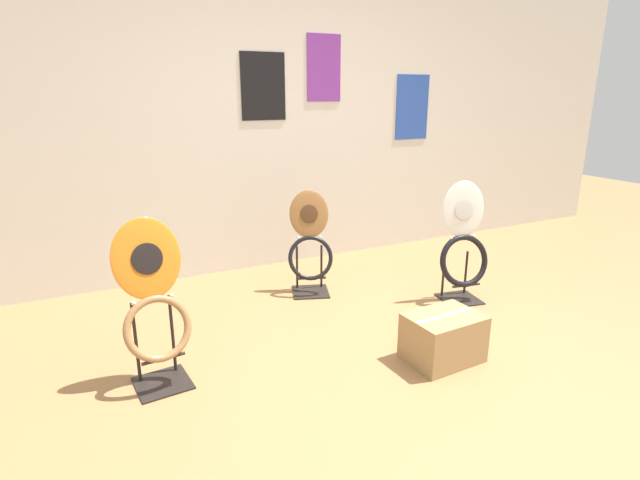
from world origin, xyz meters
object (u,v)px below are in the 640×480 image
at_px(toilet_seat_display_orange_sun, 154,306).
at_px(toilet_seat_display_woodgrain, 310,245).
at_px(storage_box, 443,338).
at_px(toilet_seat_display_white_plain, 463,248).

distance_m(toilet_seat_display_orange_sun, toilet_seat_display_woodgrain, 1.52).
xyz_separation_m(toilet_seat_display_woodgrain, storage_box, (0.25, -1.30, -0.24)).
bearing_deg(toilet_seat_display_orange_sun, toilet_seat_display_white_plain, 3.88).
distance_m(toilet_seat_display_white_plain, storage_box, 0.99).
relative_size(toilet_seat_display_orange_sun, storage_box, 2.07).
height_order(toilet_seat_display_orange_sun, storage_box, toilet_seat_display_orange_sun).
bearing_deg(storage_box, toilet_seat_display_woodgrain, 101.03).
bearing_deg(toilet_seat_display_white_plain, toilet_seat_display_orange_sun, -176.12).
xyz_separation_m(toilet_seat_display_orange_sun, toilet_seat_display_woodgrain, (1.28, 0.80, -0.07)).
height_order(toilet_seat_display_white_plain, toilet_seat_display_woodgrain, toilet_seat_display_white_plain).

